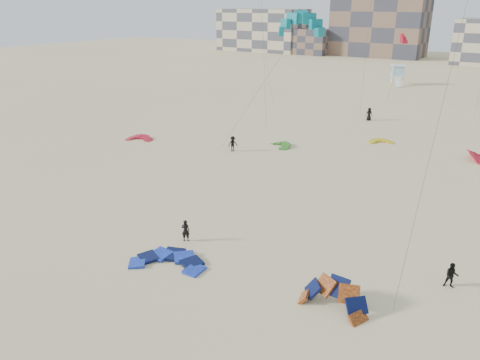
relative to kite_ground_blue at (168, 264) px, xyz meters
The scene contains 17 objects.
ground 0.72m from the kite_ground_blue, 90.37° to the right, with size 320.00×320.00×0.00m, color beige.
kite_ground_blue is the anchor object (origin of this frame).
kite_ground_orange 10.90m from the kite_ground_blue, ahead, with size 3.94×3.10×2.49m, color #D15E1E, non-canonical shape.
kite_ground_red 30.65m from the kite_ground_blue, 138.27° to the left, with size 3.13×3.27×0.75m, color red, non-canonical shape.
kite_ground_green 28.30m from the kite_ground_blue, 103.81° to the left, with size 2.87×2.99×0.80m, color #338926, non-canonical shape.
kite_ground_red_far 37.13m from the kite_ground_blue, 68.92° to the left, with size 2.83×2.62×1.50m, color red, non-canonical shape.
kite_ground_yellow 35.75m from the kite_ground_blue, 85.81° to the left, with size 2.69×2.81×0.52m, color #C7D319, non-canonical shape.
kitesurfer_main 3.34m from the kite_ground_blue, 108.86° to the left, with size 0.59×0.39×1.63m, color black.
kitesurfer_b 17.46m from the kite_ground_blue, 24.57° to the left, with size 0.78×0.61×1.60m, color black.
kitesurfer_c 25.09m from the kite_ground_blue, 114.62° to the left, with size 1.14×0.66×1.76m, color black.
kitesurfer_e 46.18m from the kite_ground_blue, 93.11° to the left, with size 0.91×0.59×1.86m, color black.
kite_fly_teal_a 24.37m from the kite_ground_blue, 93.17° to the left, with size 12.04×4.66×14.20m.
kite_fly_red 65.11m from the kite_ground_blue, 93.31° to the left, with size 3.98×9.70×10.42m.
lifeguard_tower_far 80.56m from the kite_ground_blue, 95.90° to the left, with size 3.66×5.98×4.05m.
condo_west_a 147.19m from the kite_ground_blue, 118.43° to the left, with size 30.00×15.00×14.00m, color #C5B390.
condo_west_b 136.92m from the kite_ground_blue, 102.69° to the left, with size 28.00×14.00×18.00m, color brown.
condo_fill_left 136.81m from the kite_ground_blue, 111.45° to the left, with size 12.00×10.00×8.00m, color brown.
Camera 1 is at (18.56, -18.87, 15.91)m, focal length 35.00 mm.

